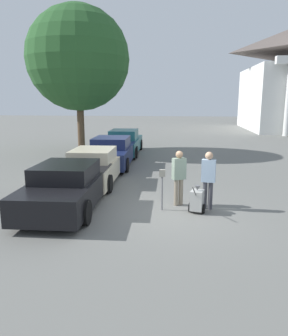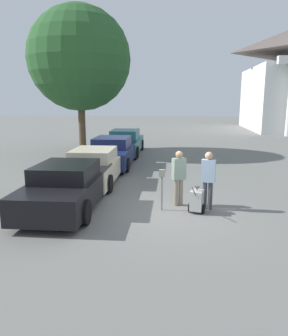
{
  "view_description": "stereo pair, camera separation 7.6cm",
  "coord_description": "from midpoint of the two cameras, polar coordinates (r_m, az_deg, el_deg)",
  "views": [
    {
      "loc": [
        0.39,
        -9.47,
        3.35
      ],
      "look_at": [
        -0.79,
        1.26,
        1.1
      ],
      "focal_mm": 35.0,
      "sensor_mm": 36.0,
      "label": 1
    },
    {
      "loc": [
        0.46,
        -9.46,
        3.35
      ],
      "look_at": [
        -0.79,
        1.26,
        1.1
      ],
      "focal_mm": 35.0,
      "sensor_mm": 36.0,
      "label": 2
    }
  ],
  "objects": [
    {
      "name": "parking_meter",
      "position": [
        10.0,
        3.36,
        -2.43
      ],
      "size": [
        0.18,
        0.09,
        1.28
      ],
      "color": "slate",
      "rests_on": "ground_plane"
    },
    {
      "name": "parked_car_black",
      "position": [
        10.66,
        -12.84,
        -3.07
      ],
      "size": [
        2.18,
        5.02,
        1.43
      ],
      "rotation": [
        0.0,
        0.0,
        0.03
      ],
      "color": "black",
      "rests_on": "ground_plane"
    },
    {
      "name": "person_supervisor",
      "position": [
        10.23,
        11.32,
        -1.5
      ],
      "size": [
        0.45,
        0.29,
        1.81
      ],
      "rotation": [
        0.0,
        0.0,
        2.96
      ],
      "color": "#3F3F47",
      "rests_on": "ground_plane"
    },
    {
      "name": "parked_car_navy",
      "position": [
        17.05,
        -5.31,
        2.76
      ],
      "size": [
        2.21,
        5.19,
        1.49
      ],
      "rotation": [
        0.0,
        0.0,
        0.03
      ],
      "color": "#19234C",
      "rests_on": "ground_plane"
    },
    {
      "name": "person_worker",
      "position": [
        10.49,
        6.29,
        -1.13
      ],
      "size": [
        0.47,
        0.38,
        1.78
      ],
      "rotation": [
        0.0,
        0.0,
        3.61
      ],
      "color": "gray",
      "rests_on": "ground_plane"
    },
    {
      "name": "parked_car_teal",
      "position": [
        20.74,
        -3.15,
        4.42
      ],
      "size": [
        2.09,
        5.32,
        1.52
      ],
      "rotation": [
        0.0,
        0.0,
        0.03
      ],
      "color": "#23666B",
      "rests_on": "ground_plane"
    },
    {
      "name": "shade_tree",
      "position": [
        21.6,
        -11.06,
        18.14
      ],
      "size": [
        6.34,
        6.34,
        9.0
      ],
      "color": "brown",
      "rests_on": "ground_plane"
    },
    {
      "name": "equipment_cart",
      "position": [
        10.03,
        9.38,
        -5.56
      ],
      "size": [
        0.52,
        1.0,
        1.0
      ],
      "rotation": [
        0.0,
        0.0,
        -0.23
      ],
      "color": "#B2B2AD",
      "rests_on": "ground_plane"
    },
    {
      "name": "parked_car_cream",
      "position": [
        13.63,
        -8.41,
        0.26
      ],
      "size": [
        2.07,
        5.01,
        1.41
      ],
      "rotation": [
        0.0,
        0.0,
        0.03
      ],
      "color": "beige",
      "rests_on": "ground_plane"
    },
    {
      "name": "ground_plane",
      "position": [
        10.05,
        3.91,
        -7.72
      ],
      "size": [
        120.0,
        120.0,
        0.0
      ],
      "primitive_type": "plane",
      "color": "slate"
    }
  ]
}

